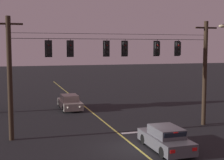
# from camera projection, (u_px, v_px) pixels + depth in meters

# --- Properties ---
(ground_plane) EXTENTS (180.00, 180.00, 0.00)m
(ground_plane) POSITION_uv_depth(u_px,v_px,m) (136.00, 148.00, 19.58)
(ground_plane) COLOR black
(lane_centre_stripe) EXTENTS (0.14, 60.00, 0.01)m
(lane_centre_stripe) POSITION_uv_depth(u_px,v_px,m) (95.00, 115.00, 29.04)
(lane_centre_stripe) COLOR #D1C64C
(lane_centre_stripe) RESTS_ON ground
(stop_bar_paint) EXTENTS (3.40, 0.36, 0.01)m
(stop_bar_paint) POSITION_uv_depth(u_px,v_px,m) (144.00, 132.00, 23.32)
(stop_bar_paint) COLOR silver
(stop_bar_paint) RESTS_ON ground
(signal_span_assembly) EXTENTS (16.09, 0.32, 7.97)m
(signal_span_assembly) POSITION_uv_depth(u_px,v_px,m) (116.00, 74.00, 22.92)
(signal_span_assembly) COLOR #2D2116
(signal_span_assembly) RESTS_ON ground
(traffic_light_leftmost) EXTENTS (0.48, 0.41, 1.22)m
(traffic_light_leftmost) POSITION_uv_depth(u_px,v_px,m) (49.00, 49.00, 21.35)
(traffic_light_leftmost) COLOR black
(traffic_light_left_inner) EXTENTS (0.48, 0.41, 1.22)m
(traffic_light_left_inner) POSITION_uv_depth(u_px,v_px,m) (71.00, 49.00, 21.78)
(traffic_light_left_inner) COLOR black
(traffic_light_centre) EXTENTS (0.48, 0.41, 1.22)m
(traffic_light_centre) POSITION_uv_depth(u_px,v_px,m) (107.00, 49.00, 22.52)
(traffic_light_centre) COLOR black
(traffic_light_right_inner) EXTENTS (0.48, 0.41, 1.22)m
(traffic_light_right_inner) POSITION_uv_depth(u_px,v_px,m) (125.00, 49.00, 22.92)
(traffic_light_right_inner) COLOR black
(traffic_light_rightmost) EXTENTS (0.48, 0.41, 1.22)m
(traffic_light_rightmost) POSITION_uv_depth(u_px,v_px,m) (157.00, 48.00, 23.64)
(traffic_light_rightmost) COLOR black
(traffic_light_far_right) EXTENTS (0.48, 0.41, 1.22)m
(traffic_light_far_right) POSITION_uv_depth(u_px,v_px,m) (178.00, 48.00, 24.14)
(traffic_light_far_right) COLOR black
(car_waiting_near_lane) EXTENTS (1.80, 4.33, 1.39)m
(car_waiting_near_lane) POSITION_uv_depth(u_px,v_px,m) (165.00, 139.00, 19.16)
(car_waiting_near_lane) COLOR #4C4C51
(car_waiting_near_lane) RESTS_ON ground
(car_oncoming_lead) EXTENTS (1.80, 4.42, 1.39)m
(car_oncoming_lead) POSITION_uv_depth(u_px,v_px,m) (70.00, 103.00, 31.76)
(car_oncoming_lead) COLOR gray
(car_oncoming_lead) RESTS_ON ground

